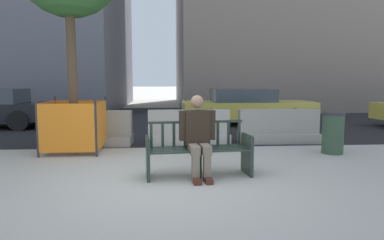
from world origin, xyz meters
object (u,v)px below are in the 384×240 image
object	(u,v)px
construction_fence	(74,125)
street_bench	(198,152)
jersey_barrier_left	(90,131)
trash_bin	(333,133)
jersey_barrier_right	(278,129)
car_sedan_far	(246,106)
jersey_barrier_centre	(189,130)
seated_person	(198,134)

from	to	relation	value
construction_fence	street_bench	bearing A→B (deg)	-40.17
jersey_barrier_left	trash_bin	world-z (taller)	trash_bin
jersey_barrier_right	car_sedan_far	bearing A→B (deg)	89.67
jersey_barrier_centre	construction_fence	size ratio (longest dim) A/B	1.67
trash_bin	jersey_barrier_right	bearing A→B (deg)	117.50
trash_bin	street_bench	bearing A→B (deg)	-153.22
seated_person	jersey_barrier_left	xyz separation A→B (m)	(-2.35, 2.91, -0.35)
construction_fence	car_sedan_far	xyz separation A→B (m)	(4.85, 4.47, 0.05)
construction_fence	trash_bin	xyz separation A→B (m)	(5.56, -0.61, -0.15)
seated_person	jersey_barrier_left	bearing A→B (deg)	128.93
street_bench	jersey_barrier_left	world-z (taller)	street_bench
jersey_barrier_centre	jersey_barrier_left	bearing A→B (deg)	-178.54
seated_person	jersey_barrier_centre	xyz separation A→B (m)	(0.04, 2.97, -0.35)
jersey_barrier_centre	car_sedan_far	xyz separation A→B (m)	(2.29, 3.69, 0.30)
seated_person	jersey_barrier_right	bearing A→B (deg)	52.28
jersey_barrier_left	jersey_barrier_right	bearing A→B (deg)	0.90
seated_person	car_sedan_far	world-z (taller)	seated_person
street_bench	jersey_barrier_centre	world-z (taller)	street_bench
seated_person	car_sedan_far	size ratio (longest dim) A/B	0.29
seated_person	jersey_barrier_centre	distance (m)	2.99
jersey_barrier_left	car_sedan_far	bearing A→B (deg)	38.73
car_sedan_far	trash_bin	world-z (taller)	car_sedan_far
jersey_barrier_centre	jersey_barrier_left	xyz separation A→B (m)	(-2.39, -0.06, 0.00)
jersey_barrier_right	car_sedan_far	size ratio (longest dim) A/B	0.44
seated_person	jersey_barrier_right	distance (m)	3.79
street_bench	trash_bin	distance (m)	3.39
seated_person	construction_fence	bearing A→B (deg)	138.92
car_sedan_far	jersey_barrier_centre	bearing A→B (deg)	-121.79
jersey_barrier_left	street_bench	bearing A→B (deg)	-50.35
seated_person	construction_fence	xyz separation A→B (m)	(-2.52, 2.20, -0.10)
seated_person	car_sedan_far	distance (m)	7.06
car_sedan_far	jersey_barrier_right	bearing A→B (deg)	-90.33
jersey_barrier_left	seated_person	bearing A→B (deg)	-51.07
car_sedan_far	street_bench	bearing A→B (deg)	-109.32
jersey_barrier_left	construction_fence	distance (m)	0.78
jersey_barrier_left	trash_bin	xyz separation A→B (m)	(5.39, -1.33, 0.10)
street_bench	construction_fence	world-z (taller)	construction_fence
jersey_barrier_left	trash_bin	distance (m)	5.55
jersey_barrier_centre	car_sedan_far	distance (m)	4.35
seated_person	construction_fence	world-z (taller)	seated_person
seated_person	jersey_barrier_left	size ratio (longest dim) A/B	0.65
street_bench	jersey_barrier_left	bearing A→B (deg)	129.65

